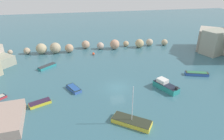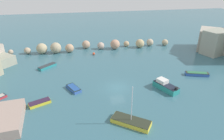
{
  "view_description": "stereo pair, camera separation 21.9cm",
  "coord_description": "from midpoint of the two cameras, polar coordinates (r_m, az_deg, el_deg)",
  "views": [
    {
      "loc": [
        -6.77,
        -29.42,
        17.64
      ],
      "look_at": [
        0.0,
        5.1,
        1.0
      ],
      "focal_mm": 32.15,
      "sensor_mm": 36.0,
      "label": 1
    },
    {
      "loc": [
        -6.55,
        -29.46,
        17.64
      ],
      "look_at": [
        0.0,
        5.1,
        1.0
      ],
      "focal_mm": 32.15,
      "sensor_mm": 36.0,
      "label": 2
    }
  ],
  "objects": [
    {
      "name": "moored_boat_1",
      "position": [
        42.28,
        23.13,
        -1.03
      ],
      "size": [
        4.47,
        2.42,
        0.64
      ],
      "rotation": [
        0.0,
        0.0,
        2.83
      ],
      "color": "#325AB2",
      "rests_on": "cove_water"
    },
    {
      "name": "moored_boat_3",
      "position": [
        34.73,
        -10.69,
        -5.14
      ],
      "size": [
        2.62,
        3.42,
        0.56
      ],
      "rotation": [
        0.0,
        0.0,
        5.19
      ],
      "color": "#3860B5",
      "rests_on": "cove_water"
    },
    {
      "name": "moored_boat_0",
      "position": [
        44.34,
        -17.76,
        1.0
      ],
      "size": [
        3.74,
        3.49,
        0.57
      ],
      "rotation": [
        0.0,
        0.0,
        3.87
      ],
      "color": "teal",
      "rests_on": "cove_water"
    },
    {
      "name": "cove_water",
      "position": [
        34.96,
        1.74,
        -5.0
      ],
      "size": [
        160.0,
        160.0,
        0.0
      ],
      "primitive_type": "plane",
      "color": "#376472",
      "rests_on": "ground"
    },
    {
      "name": "moored_boat_4",
      "position": [
        32.41,
        -19.68,
        -8.79
      ],
      "size": [
        3.37,
        2.39,
        0.54
      ],
      "rotation": [
        0.0,
        0.0,
        3.55
      ],
      "color": "yellow",
      "rests_on": "cove_water"
    },
    {
      "name": "moored_boat_6",
      "position": [
        35.35,
        15.07,
        -4.39
      ],
      "size": [
        3.4,
        4.82,
        1.65
      ],
      "rotation": [
        0.0,
        0.0,
        2.0
      ],
      "color": "teal",
      "rests_on": "cove_water"
    },
    {
      "name": "channel_buoy",
      "position": [
        49.32,
        -5.08,
        4.65
      ],
      "size": [
        0.63,
        0.63,
        0.63
      ],
      "primitive_type": "sphere",
      "color": "#E04C28",
      "rests_on": "cove_water"
    },
    {
      "name": "moored_boat_2",
      "position": [
        27.16,
        5.64,
        -14.38
      ],
      "size": [
        5.27,
        4.57,
        5.59
      ],
      "rotation": [
        0.0,
        0.0,
        5.65
      ],
      "color": "yellow",
      "rests_on": "cove_water"
    },
    {
      "name": "rock_breakwater",
      "position": [
        52.44,
        -6.12,
        6.82
      ],
      "size": [
        41.65,
        4.51,
        2.67
      ],
      "color": "tan",
      "rests_on": "ground"
    }
  ]
}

